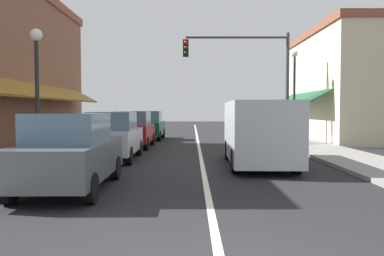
# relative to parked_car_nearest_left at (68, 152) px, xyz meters

# --- Properties ---
(ground_plane) EXTENTS (80.00, 80.00, 0.00)m
(ground_plane) POSITION_rel_parked_car_nearest_left_xyz_m (3.14, 13.05, -0.88)
(ground_plane) COLOR black
(sidewalk_left) EXTENTS (2.60, 56.00, 0.12)m
(sidewalk_left) POSITION_rel_parked_car_nearest_left_xyz_m (-2.36, 13.05, -0.82)
(sidewalk_left) COLOR #A39E99
(sidewalk_left) RESTS_ON ground
(sidewalk_right) EXTENTS (2.60, 56.00, 0.12)m
(sidewalk_right) POSITION_rel_parked_car_nearest_left_xyz_m (8.64, 13.05, -0.82)
(sidewalk_right) COLOR gray
(sidewalk_right) RESTS_ON ground
(lane_center_stripe) EXTENTS (0.14, 52.00, 0.01)m
(lane_center_stripe) POSITION_rel_parked_car_nearest_left_xyz_m (3.14, 13.05, -0.88)
(lane_center_stripe) COLOR silver
(lane_center_stripe) RESTS_ON ground
(storefront_right_block) EXTENTS (6.68, 10.20, 6.67)m
(storefront_right_block) POSITION_rel_parked_car_nearest_left_xyz_m (12.62, 15.05, 2.46)
(storefront_right_block) COLOR beige
(storefront_right_block) RESTS_ON ground
(parked_car_nearest_left) EXTENTS (1.84, 4.13, 1.77)m
(parked_car_nearest_left) POSITION_rel_parked_car_nearest_left_xyz_m (0.00, 0.00, 0.00)
(parked_car_nearest_left) COLOR #4C5156
(parked_car_nearest_left) RESTS_ON ground
(parked_car_second_left) EXTENTS (1.82, 4.12, 1.77)m
(parked_car_second_left) POSITION_rel_parked_car_nearest_left_xyz_m (-0.12, 5.47, 0.00)
(parked_car_second_left) COLOR #B7BABF
(parked_car_second_left) RESTS_ON ground
(parked_car_third_left) EXTENTS (1.80, 4.11, 1.77)m
(parked_car_third_left) POSITION_rel_parked_car_nearest_left_xyz_m (-0.08, 10.22, 0.00)
(parked_car_third_left) COLOR maroon
(parked_car_third_left) RESTS_ON ground
(parked_car_far_left) EXTENTS (1.82, 4.12, 1.77)m
(parked_car_far_left) POSITION_rel_parked_car_nearest_left_xyz_m (0.10, 15.30, 0.00)
(parked_car_far_left) COLOR #0F4C33
(parked_car_far_left) RESTS_ON ground
(van_in_lane) EXTENTS (2.11, 5.23, 2.12)m
(van_in_lane) POSITION_rel_parked_car_nearest_left_xyz_m (4.98, 3.96, 0.27)
(van_in_lane) COLOR #B2B7BC
(van_in_lane) RESTS_ON ground
(traffic_signal_mast_arm) EXTENTS (5.72, 0.50, 5.97)m
(traffic_signal_mast_arm) POSITION_rel_parked_car_nearest_left_xyz_m (6.00, 12.25, 3.23)
(traffic_signal_mast_arm) COLOR #333333
(traffic_signal_mast_arm) RESTS_ON ground
(street_lamp_left_near) EXTENTS (0.36, 0.36, 4.24)m
(street_lamp_left_near) POSITION_rel_parked_car_nearest_left_xyz_m (-1.79, 2.73, 2.02)
(street_lamp_left_near) COLOR black
(street_lamp_left_near) RESTS_ON ground
(street_lamp_right_mid) EXTENTS (0.36, 0.36, 4.91)m
(street_lamp_right_mid) POSITION_rel_parked_car_nearest_left_xyz_m (8.08, 11.41, 2.42)
(street_lamp_right_mid) COLOR black
(street_lamp_right_mid) RESTS_ON ground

